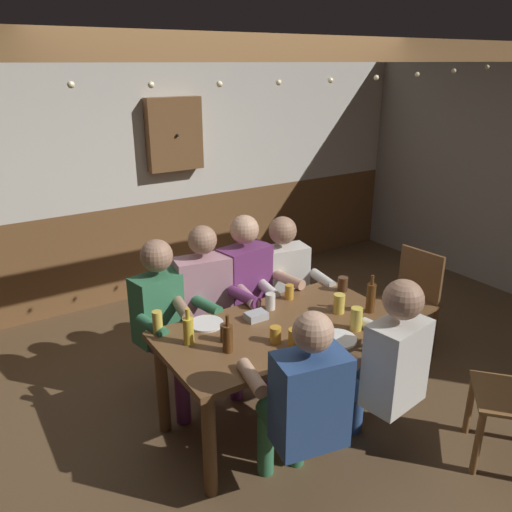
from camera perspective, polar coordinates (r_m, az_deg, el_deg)
name	(u,v)px	position (r m, az deg, el deg)	size (l,w,h in m)	color
ground_plane	(284,425)	(3.69, 3.15, -18.20)	(7.84, 7.84, 0.00)	brown
back_wall_upper	(131,127)	(5.18, -13.73, 13.71)	(6.53, 0.12, 1.49)	silver
back_wall_wainscot	(141,249)	(5.46, -12.63, 0.75)	(6.53, 0.12, 0.98)	brown
ceiling_beam	(245,48)	(3.25, -1.18, 22.15)	(5.88, 0.14, 0.16)	brown
dining_table	(279,342)	(3.39, 2.59, -9.48)	(1.55, 0.81, 0.72)	brown
person_0	(167,316)	(3.63, -9.84, -6.59)	(0.56, 0.56, 1.20)	#33724C
person_1	(208,302)	(3.75, -5.41, -5.09)	(0.59, 0.56, 1.24)	#B78493
person_2	(251,289)	(3.91, -0.54, -3.73)	(0.57, 0.57, 1.26)	#6B2D66
person_3	(286,284)	(4.09, 3.36, -3.12)	(0.59, 0.57, 1.20)	silver
person_4	(303,400)	(2.78, 5.29, -15.69)	(0.55, 0.59, 1.21)	#2D4C84
person_5	(386,364)	(3.12, 14.20, -11.52)	(0.53, 0.56, 1.23)	silver
chair_empty_near_right	(409,300)	(4.43, 16.68, -4.69)	(0.48, 0.48, 0.88)	brown
condiment_caddy	(256,316)	(3.40, 0.03, -6.67)	(0.14, 0.10, 0.05)	#B2B7BC
plate_0	(337,339)	(3.21, 8.97, -9.09)	(0.24, 0.24, 0.01)	white
plate_1	(206,324)	(3.36, -5.56, -7.50)	(0.22, 0.22, 0.01)	white
bottle_0	(228,338)	(3.03, -3.16, -9.05)	(0.06, 0.06, 0.24)	#593314
bottle_1	(188,330)	(3.12, -7.52, -8.17)	(0.06, 0.06, 0.23)	gold
bottle_2	(371,297)	(3.55, 12.65, -4.52)	(0.06, 0.06, 0.27)	#593314
pint_glass_0	(275,335)	(3.13, 2.17, -8.73)	(0.07, 0.07, 0.10)	gold
pint_glass_1	(339,304)	(3.52, 9.22, -5.24)	(0.08, 0.08, 0.13)	#E5C64C
pint_glass_2	(225,333)	(3.15, -3.42, -8.52)	(0.06, 0.06, 0.11)	#4C2D19
pint_glass_3	(289,292)	(3.68, 3.72, -4.01)	(0.06, 0.06, 0.11)	gold
pint_glass_4	(356,319)	(3.32, 11.09, -6.87)	(0.08, 0.08, 0.15)	#E5C64C
pint_glass_5	(295,338)	(3.09, 4.34, -9.08)	(0.08, 0.08, 0.11)	gold
pint_glass_6	(158,322)	(3.28, -10.89, -7.24)	(0.06, 0.06, 0.15)	#E5C64C
pint_glass_7	(270,301)	(3.52, 1.60, -5.07)	(0.07, 0.07, 0.11)	white
pint_glass_8	(343,284)	(3.85, 9.62, -3.10)	(0.07, 0.07, 0.11)	#4C2D19
wall_dart_cabinet	(174,134)	(5.21, -9.06, 13.22)	(0.56, 0.15, 0.70)	brown
string_lights	(250,78)	(3.21, -0.66, 19.19)	(4.61, 0.04, 0.11)	#F9EAB2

